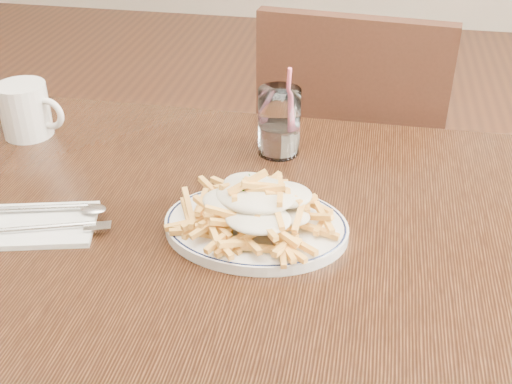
% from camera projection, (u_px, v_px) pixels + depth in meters
% --- Properties ---
extents(table, '(1.20, 0.80, 0.75)m').
position_uv_depth(table, '(245.00, 268.00, 1.01)').
color(table, black).
rests_on(table, ground).
extents(chair_far, '(0.46, 0.46, 0.92)m').
position_uv_depth(chair_far, '(350.00, 160.00, 1.62)').
color(chair_far, '#321A10').
rests_on(chair_far, ground).
extents(fries_plate, '(0.34, 0.31, 0.02)m').
position_uv_depth(fries_plate, '(256.00, 226.00, 0.95)').
color(fries_plate, white).
rests_on(fries_plate, table).
extents(loaded_fries, '(0.24, 0.20, 0.07)m').
position_uv_depth(loaded_fries, '(256.00, 202.00, 0.93)').
color(loaded_fries, '#EEAE48').
rests_on(loaded_fries, fries_plate).
extents(napkin, '(0.20, 0.15, 0.01)m').
position_uv_depth(napkin, '(37.00, 225.00, 0.97)').
color(napkin, silver).
rests_on(napkin, table).
extents(cutlery, '(0.21, 0.13, 0.01)m').
position_uv_depth(cutlery, '(38.00, 219.00, 0.97)').
color(cutlery, silver).
rests_on(cutlery, napkin).
extents(water_glass, '(0.08, 0.08, 0.17)m').
position_uv_depth(water_glass, '(279.00, 126.00, 1.14)').
color(water_glass, white).
rests_on(water_glass, table).
extents(coffee_mug, '(0.13, 0.09, 0.10)m').
position_uv_depth(coffee_mug, '(26.00, 110.00, 1.20)').
color(coffee_mug, white).
rests_on(coffee_mug, table).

